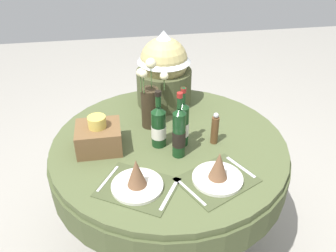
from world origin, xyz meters
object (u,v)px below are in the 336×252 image
Objects in this scene: dining_table at (169,160)px; gift_tub_back_centre at (164,67)px; place_setting_right at (218,173)px; wine_bottle_left at (183,124)px; wine_bottle_centre at (179,132)px; wine_bottle_rear at (159,126)px; flower_vase at (150,102)px; pepper_mill at (215,129)px; place_setting_left at (137,180)px; woven_basket_side_left at (99,136)px.

dining_table is 0.58m from gift_tub_back_centre.
wine_bottle_left is (-0.11, 0.32, 0.08)m from place_setting_right.
dining_table is at bearing 102.82° from wine_bottle_centre.
gift_tub_back_centre reaches higher than wine_bottle_rear.
wine_bottle_centre is (-0.04, -0.09, 0.01)m from wine_bottle_left.
gift_tub_back_centre reaches higher than wine_bottle_centre.
flower_vase is 0.40m from pepper_mill.
wine_bottle_rear is at bearing 129.24° from wine_bottle_centre.
dining_table is 0.43m from place_setting_right.
woven_basket_side_left is (-0.17, 0.34, 0.03)m from place_setting_left.
wine_bottle_centre is at bearing -77.18° from dining_table.
place_setting_right is 1.25× the size of wine_bottle_left.
dining_table is 3.12× the size of place_setting_right.
place_setting_right is 1.30× the size of wine_bottle_rear.
wine_bottle_rear reaches higher than dining_table.
dining_table is 0.42m from woven_basket_side_left.
pepper_mill is (0.30, -0.03, -0.03)m from wine_bottle_rear.
dining_table is 0.27m from wine_bottle_left.
dining_table is 3.19× the size of flower_vase.
wine_bottle_centre reaches higher than wine_bottle_left.
place_setting_right is 0.88× the size of gift_tub_back_centre.
place_setting_left is 1.26× the size of wine_bottle_left.
woven_basket_side_left is (-0.30, -0.18, -0.08)m from flower_vase.
wine_bottle_centre reaches higher than place_setting_right.
wine_bottle_rear reaches higher than pepper_mill.
wine_bottle_left reaches higher than place_setting_left.
wine_bottle_centre is at bearing -111.81° from wine_bottle_left.
dining_table is 0.30m from wine_bottle_centre.
place_setting_right is (0.17, -0.35, 0.18)m from dining_table.
flower_vase is 0.35m from woven_basket_side_left.
pepper_mill is (0.21, 0.08, -0.05)m from wine_bottle_centre.
gift_tub_back_centre reaches higher than woven_basket_side_left.
place_setting_left is (-0.21, -0.34, 0.18)m from dining_table.
place_setting_right is 0.83m from gift_tub_back_centre.
dining_table is at bearing 58.85° from place_setting_left.
pepper_mill is 0.81× the size of woven_basket_side_left.
wine_bottle_centre is at bearing -91.44° from gift_tub_back_centre.
flower_vase is (-0.25, 0.53, 0.11)m from place_setting_right.
dining_table is 5.66× the size of woven_basket_side_left.
dining_table is 0.43m from place_setting_left.
woven_basket_side_left is at bearing 116.20° from place_setting_left.
flower_vase reaches higher than wine_bottle_rear.
woven_basket_side_left is (-0.37, 0.00, 0.20)m from dining_table.
gift_tub_back_centre reaches higher than place_setting_left.
wine_bottle_left reaches higher than place_setting_right.
gift_tub_back_centre is at bearing 92.83° from wine_bottle_left.
gift_tub_back_centre reaches higher than pepper_mill.
flower_vase is (0.13, 0.52, 0.11)m from place_setting_left.
gift_tub_back_centre is (0.10, 0.47, 0.13)m from wine_bottle_rear.
wine_bottle_rear is at bearing 174.46° from wine_bottle_left.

